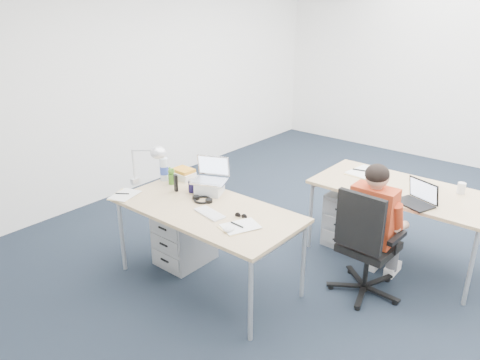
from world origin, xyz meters
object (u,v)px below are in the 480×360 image
at_px(office_chair, 365,264).
at_px(far_cup, 461,188).
at_px(drawer_pedestal_near, 185,235).
at_px(silver_laptop, 209,177).
at_px(bear_figurine, 171,176).
at_px(sunglasses, 241,216).
at_px(desk_lamp, 143,164).
at_px(computer_mouse, 229,229).
at_px(drawer_pedestal_far, 351,217).
at_px(book_stack, 184,174).
at_px(desk_near, 207,213).
at_px(water_bottle, 164,168).
at_px(seated_person, 377,225).
at_px(wireless_keyboard, 210,213).
at_px(can_koozie, 192,186).
at_px(dark_laptop, 415,193).
at_px(cordless_phone, 176,183).
at_px(desk_far, 402,193).
at_px(headphones, 202,199).

xyz_separation_m(office_chair, far_cup, (0.42, 0.95, 0.50)).
relative_size(drawer_pedestal_near, silver_laptop, 1.73).
bearing_deg(bear_figurine, office_chair, 33.06).
bearing_deg(sunglasses, desk_lamp, 173.65).
height_order(computer_mouse, bear_figurine, bear_figurine).
height_order(drawer_pedestal_far, book_stack, book_stack).
xyz_separation_m(desk_near, book_stack, (-0.64, 0.35, 0.09)).
height_order(drawer_pedestal_far, computer_mouse, computer_mouse).
height_order(water_bottle, sunglasses, water_bottle).
xyz_separation_m(desk_near, computer_mouse, (0.41, -0.19, 0.07)).
relative_size(book_stack, far_cup, 2.12).
height_order(seated_person, wireless_keyboard, seated_person).
relative_size(can_koozie, book_stack, 0.57).
bearing_deg(silver_laptop, wireless_keyboard, -70.91).
relative_size(book_stack, dark_laptop, 0.71).
bearing_deg(water_bottle, drawer_pedestal_near, -13.15).
height_order(water_bottle, cordless_phone, water_bottle).
xyz_separation_m(bear_figurine, dark_laptop, (1.93, 1.00, 0.03)).
relative_size(desk_near, silver_laptop, 5.04).
height_order(desk_far, silver_laptop, silver_laptop).
distance_m(wireless_keyboard, cordless_phone, 0.59).
height_order(desk_far, headphones, headphones).
distance_m(drawer_pedestal_far, wireless_keyboard, 1.69).
height_order(office_chair, book_stack, office_chair).
xyz_separation_m(office_chair, sunglasses, (-0.79, -0.69, 0.47)).
distance_m(silver_laptop, far_cup, 2.26).
bearing_deg(can_koozie, book_stack, 148.99).
distance_m(desk_far, seated_person, 0.57).
bearing_deg(cordless_phone, headphones, 23.49).
relative_size(bear_figurine, dark_laptop, 0.56).
xyz_separation_m(office_chair, silver_laptop, (-1.32, -0.49, 0.61)).
distance_m(desk_far, computer_mouse, 1.79).
relative_size(desk_far, computer_mouse, 15.15).
height_order(headphones, can_koozie, can_koozie).
height_order(drawer_pedestal_far, dark_laptop, dark_laptop).
height_order(desk_far, wireless_keyboard, wireless_keyboard).
distance_m(office_chair, drawer_pedestal_near, 1.66).
bearing_deg(computer_mouse, can_koozie, 154.63).
xyz_separation_m(sunglasses, dark_laptop, (0.97, 1.13, 0.10)).
height_order(desk_near, seated_person, seated_person).
xyz_separation_m(seated_person, can_koozie, (-1.46, -0.73, 0.21)).
relative_size(silver_laptop, computer_mouse, 3.01).
distance_m(desk_far, sunglasses, 1.61).
xyz_separation_m(headphones, book_stack, (-0.51, 0.27, 0.03)).
xyz_separation_m(drawer_pedestal_near, far_cup, (1.96, 1.57, 0.50)).
relative_size(desk_far, wireless_keyboard, 5.53).
distance_m(desk_near, desk_far, 1.83).
distance_m(drawer_pedestal_far, desk_lamp, 2.15).
relative_size(seated_person, cordless_phone, 7.37).
bearing_deg(dark_laptop, drawer_pedestal_far, 176.96).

